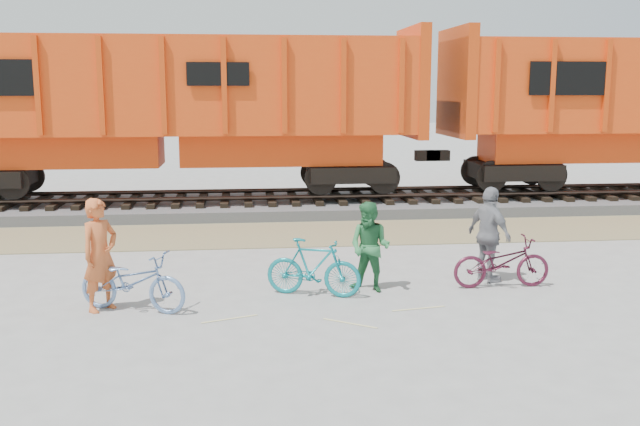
# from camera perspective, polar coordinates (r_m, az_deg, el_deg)

# --- Properties ---
(ground) EXTENTS (120.00, 120.00, 0.00)m
(ground) POSITION_cam_1_polar(r_m,az_deg,el_deg) (11.88, -2.30, -7.11)
(ground) COLOR #9E9E99
(ground) RESTS_ON ground
(gravel_strip) EXTENTS (120.00, 3.00, 0.02)m
(gravel_strip) POSITION_cam_1_polar(r_m,az_deg,el_deg) (17.20, -3.51, -1.71)
(gravel_strip) COLOR #857752
(gravel_strip) RESTS_ON ground
(ballast_bed) EXTENTS (120.00, 4.00, 0.30)m
(ballast_bed) POSITION_cam_1_polar(r_m,az_deg,el_deg) (20.62, -3.96, 0.63)
(ballast_bed) COLOR slate
(ballast_bed) RESTS_ON ground
(track) EXTENTS (120.00, 2.60, 0.24)m
(track) POSITION_cam_1_polar(r_m,az_deg,el_deg) (20.57, -3.97, 1.52)
(track) COLOR black
(track) RESTS_ON ballast_bed
(hopper_car_center) EXTENTS (14.00, 3.13, 4.65)m
(hopper_car_center) POSITION_cam_1_polar(r_m,az_deg,el_deg) (20.44, -11.92, 8.41)
(hopper_car_center) COLOR black
(hopper_car_center) RESTS_ON track
(bicycle_blue) EXTENTS (1.92, 1.25, 0.95)m
(bicycle_blue) POSITION_cam_1_polar(r_m,az_deg,el_deg) (11.66, -14.76, -5.32)
(bicycle_blue) COLOR #6688BA
(bicycle_blue) RESTS_ON ground
(bicycle_teal) EXTENTS (1.70, 1.00, 0.99)m
(bicycle_teal) POSITION_cam_1_polar(r_m,az_deg,el_deg) (12.07, -0.53, -4.38)
(bicycle_teal) COLOR #117F88
(bicycle_teal) RESTS_ON ground
(bicycle_maroon) EXTENTS (1.73, 0.60, 0.91)m
(bicycle_maroon) POSITION_cam_1_polar(r_m,az_deg,el_deg) (13.00, 14.32, -3.83)
(bicycle_maroon) COLOR #4F182B
(bicycle_maroon) RESTS_ON ground
(person_solo) EXTENTS (0.75, 0.78, 1.80)m
(person_solo) POSITION_cam_1_polar(r_m,az_deg,el_deg) (11.74, -17.20, -3.21)
(person_solo) COLOR #D25E2C
(person_solo) RESTS_ON ground
(person_man) EXTENTS (0.96, 0.91, 1.56)m
(person_man) POSITION_cam_1_polar(r_m,az_deg,el_deg) (12.33, 4.02, -2.73)
(person_man) COLOR #2C723F
(person_man) RESTS_ON ground
(person_woman) EXTENTS (0.80, 1.11, 1.74)m
(person_woman) POSITION_cam_1_polar(r_m,az_deg,el_deg) (13.24, 13.40, -1.69)
(person_woman) COLOR gray
(person_woman) RESTS_ON ground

